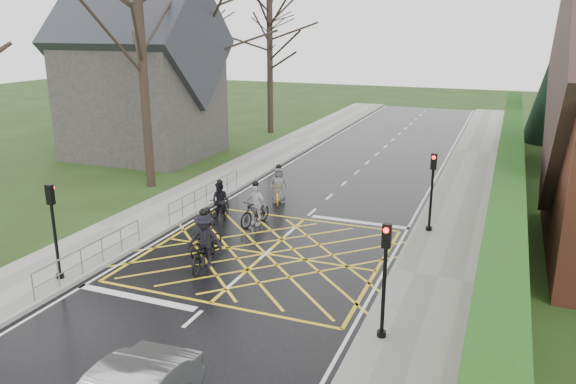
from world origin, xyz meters
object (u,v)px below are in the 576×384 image
Objects in this scene: cyclist_rear at (207,239)px; cyclist_mid at (204,246)px; cyclist_back at (220,205)px; cyclist_front at (255,209)px; cyclist_lead at (278,189)px.

cyclist_mid is (0.52, -1.07, 0.20)m from cyclist_rear.
cyclist_rear is 1.03× the size of cyclist_back.
cyclist_back is at bearing -165.75° from cyclist_front.
cyclist_lead is at bearing 108.97° from cyclist_front.
cyclist_rear is 6.51m from cyclist_lead.
cyclist_lead is at bearing 97.94° from cyclist_rear.
cyclist_rear is at bearing -82.21° from cyclist_front.
cyclist_front is at bearing -106.51° from cyclist_lead.
cyclist_lead is at bearing 65.70° from cyclist_back.
cyclist_rear is 0.93× the size of cyclist_lead.
cyclist_mid reaches higher than cyclist_front.
cyclist_mid is at bearing -70.03° from cyclist_back.
cyclist_lead is (0.03, 6.51, 0.07)m from cyclist_rear.
cyclist_mid reaches higher than cyclist_lead.
cyclist_mid is at bearing -56.18° from cyclist_rear.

